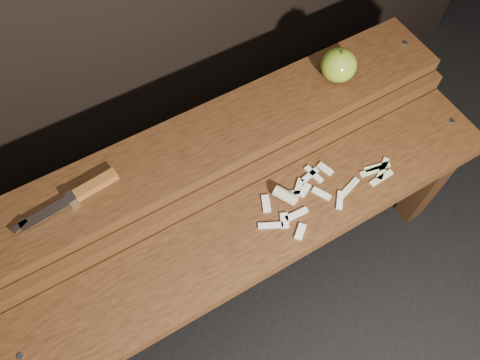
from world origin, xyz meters
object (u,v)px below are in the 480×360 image
bench_front_tier (266,239)px  knife (83,192)px  apple (339,65)px  bench_rear_tier (218,155)px

bench_front_tier → knife: (-0.32, 0.23, 0.16)m
bench_front_tier → apple: 0.45m
bench_rear_tier → knife: 0.33m
bench_rear_tier → apple: bearing=0.7°
bench_rear_tier → apple: apple is taller
knife → apple: bearing=-0.3°
bench_front_tier → bench_rear_tier: bearing=90.0°
bench_front_tier → bench_rear_tier: (0.00, 0.23, 0.06)m
bench_rear_tier → knife: bearing=178.6°
bench_front_tier → bench_rear_tier: bench_rear_tier is taller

